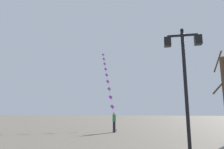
% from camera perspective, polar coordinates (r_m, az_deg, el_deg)
% --- Properties ---
extents(ground_plane, '(160.00, 160.00, 0.00)m').
position_cam_1_polar(ground_plane, '(21.06, 8.88, -15.11)').
color(ground_plane, '#756B5B').
extents(twin_lantern_lamp_post, '(1.51, 0.28, 5.20)m').
position_cam_1_polar(twin_lantern_lamp_post, '(8.79, 19.81, 2.44)').
color(twin_lantern_lamp_post, black).
rests_on(twin_lantern_lamp_post, ground_plane).
extents(kite_train, '(4.58, 12.24, 11.06)m').
position_cam_1_polar(kite_train, '(25.91, -1.35, -1.12)').
color(kite_train, brown).
rests_on(kite_train, ground_plane).
extents(kite_flyer, '(0.34, 0.63, 1.71)m').
position_cam_1_polar(kite_flyer, '(17.75, 0.60, -13.17)').
color(kite_flyer, '#1E1E2D').
rests_on(kite_flyer, ground_plane).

